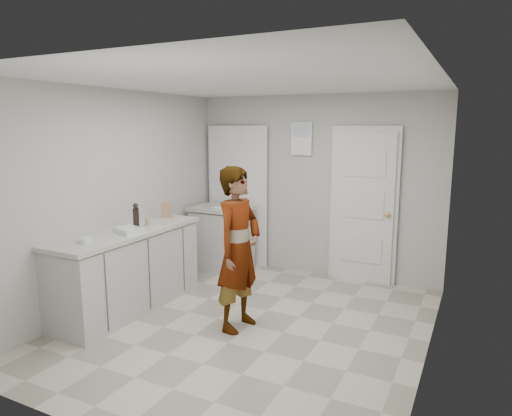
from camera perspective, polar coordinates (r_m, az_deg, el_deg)
The scene contains 12 objects.
ground at distance 4.97m, azimuth -0.85°, elevation -14.45°, with size 4.00×4.00×0.00m, color gray.
room_shell at distance 6.46m, azimuth 5.72°, elevation 0.80°, with size 4.00×4.00×4.00m.
main_counter at distance 5.45m, azimuth -15.66°, elevation -7.78°, with size 0.64×1.96×0.93m.
side_counter at distance 6.69m, azimuth -4.28°, elevation -4.07°, with size 0.84×0.61×0.93m.
person at distance 4.66m, azimuth -2.20°, elevation -5.13°, with size 0.62×0.40×1.68m, color silver.
cake_mix_box at distance 5.89m, azimuth -11.05°, elevation -0.27°, with size 0.12×0.05×0.20m, color #95714A.
spice_jar at distance 5.53m, azimuth -13.39°, elevation -1.66°, with size 0.05×0.05×0.08m, color tan.
oil_cruet_a at distance 5.43m, azimuth -14.78°, elevation -0.92°, with size 0.07×0.07×0.28m.
oil_cruet_b at distance 5.41m, azimuth -14.73°, elevation -1.06°, with size 0.06×0.06×0.26m.
baking_dish at distance 5.18m, azimuth -15.57°, elevation -2.72°, with size 0.36×0.30×0.05m.
egg_bowl at distance 4.88m, azimuth -20.56°, elevation -3.76°, with size 0.13×0.13×0.05m.
papers at distance 6.61m, azimuth -3.69°, elevation 0.21°, with size 0.26×0.34×0.01m, color white.
Camera 1 is at (2.08, -4.01, 2.07)m, focal length 32.00 mm.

